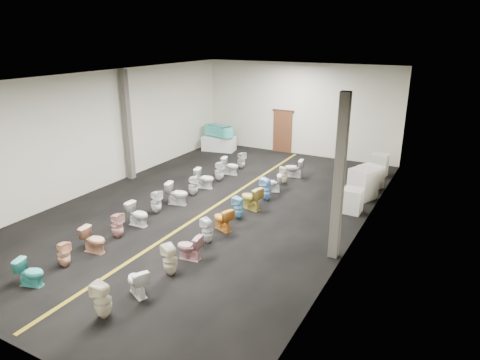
% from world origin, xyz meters
% --- Properties ---
extents(floor, '(16.00, 16.00, 0.00)m').
position_xyz_m(floor, '(0.00, 0.00, 0.00)').
color(floor, black).
rests_on(floor, ground).
extents(ceiling, '(16.00, 16.00, 0.00)m').
position_xyz_m(ceiling, '(0.00, 0.00, 4.50)').
color(ceiling, black).
rests_on(ceiling, ground).
extents(wall_back, '(10.00, 0.00, 10.00)m').
position_xyz_m(wall_back, '(0.00, 8.00, 2.25)').
color(wall_back, beige).
rests_on(wall_back, ground).
extents(wall_left, '(0.00, 16.00, 16.00)m').
position_xyz_m(wall_left, '(-5.00, 0.00, 2.25)').
color(wall_left, beige).
rests_on(wall_left, ground).
extents(wall_right, '(0.00, 16.00, 16.00)m').
position_xyz_m(wall_right, '(5.00, 0.00, 2.25)').
color(wall_right, beige).
rests_on(wall_right, ground).
extents(aisle_stripe, '(0.12, 15.60, 0.01)m').
position_xyz_m(aisle_stripe, '(0.00, 0.00, 0.00)').
color(aisle_stripe, olive).
rests_on(aisle_stripe, floor).
extents(back_door, '(1.00, 0.10, 2.10)m').
position_xyz_m(back_door, '(-0.80, 7.94, 1.05)').
color(back_door, '#562D19').
rests_on(back_door, floor).
extents(door_frame, '(1.15, 0.08, 0.10)m').
position_xyz_m(door_frame, '(-0.80, 7.95, 2.12)').
color(door_frame, '#331C11').
rests_on(door_frame, back_door).
extents(column_left, '(0.25, 0.25, 4.50)m').
position_xyz_m(column_left, '(-4.75, 1.00, 2.25)').
color(column_left, '#59544C').
rests_on(column_left, floor).
extents(column_right, '(0.25, 0.25, 4.50)m').
position_xyz_m(column_right, '(4.75, -1.50, 2.25)').
color(column_right, '#59544C').
rests_on(column_right, floor).
extents(display_table, '(1.79, 1.13, 0.74)m').
position_xyz_m(display_table, '(-3.80, 6.59, 0.37)').
color(display_table, white).
rests_on(display_table, floor).
extents(bathtub, '(1.83, 0.95, 0.55)m').
position_xyz_m(bathtub, '(-3.80, 6.59, 1.07)').
color(bathtub, '#40BAB1').
rests_on(bathtub, display_table).
extents(appliance_crate_a, '(0.65, 0.65, 0.83)m').
position_xyz_m(appliance_crate_a, '(4.40, 1.79, 0.42)').
color(appliance_crate_a, silver).
rests_on(appliance_crate_a, floor).
extents(appliance_crate_b, '(1.09, 1.09, 1.13)m').
position_xyz_m(appliance_crate_b, '(4.40, 3.29, 0.56)').
color(appliance_crate_b, silver).
rests_on(appliance_crate_b, floor).
extents(appliance_crate_c, '(1.04, 1.04, 0.90)m').
position_xyz_m(appliance_crate_c, '(4.40, 4.56, 0.45)').
color(appliance_crate_c, white).
rests_on(appliance_crate_c, floor).
extents(appliance_crate_d, '(0.70, 0.70, 0.96)m').
position_xyz_m(appliance_crate_d, '(4.40, 6.28, 0.48)').
color(appliance_crate_d, silver).
rests_on(appliance_crate_d, floor).
extents(toilet_left_0, '(0.76, 0.57, 0.69)m').
position_xyz_m(toilet_left_0, '(-1.29, -6.40, 0.35)').
color(toilet_left_0, '#40B4AC').
rests_on(toilet_left_0, floor).
extents(toilet_left_1, '(0.37, 0.36, 0.71)m').
position_xyz_m(toilet_left_1, '(-1.32, -5.40, 0.36)').
color(toilet_left_1, '#F5B68E').
rests_on(toilet_left_1, floor).
extents(toilet_left_2, '(0.76, 0.49, 0.74)m').
position_xyz_m(toilet_left_2, '(-1.22, -4.45, 0.37)').
color(toilet_left_2, tan).
rests_on(toilet_left_2, floor).
extents(toilet_left_3, '(0.37, 0.36, 0.79)m').
position_xyz_m(toilet_left_3, '(-1.29, -3.47, 0.39)').
color(toilet_left_3, '#E19F97').
rests_on(toilet_left_3, floor).
extents(toilet_left_4, '(0.74, 0.43, 0.76)m').
position_xyz_m(toilet_left_4, '(-1.32, -2.52, 0.38)').
color(toilet_left_4, silver).
rests_on(toilet_left_4, floor).
extents(toilet_left_5, '(0.38, 0.38, 0.80)m').
position_xyz_m(toilet_left_5, '(-1.44, -1.45, 0.40)').
color(toilet_left_5, white).
rests_on(toilet_left_5, floor).
extents(toilet_left_6, '(0.87, 0.61, 0.81)m').
position_xyz_m(toilet_left_6, '(-1.28, -0.47, 0.40)').
color(toilet_left_6, silver).
rests_on(toilet_left_6, floor).
extents(toilet_left_7, '(0.44, 0.43, 0.77)m').
position_xyz_m(toilet_left_7, '(-1.29, 0.53, 0.39)').
color(toilet_left_7, silver).
rests_on(toilet_left_7, floor).
extents(toilet_left_8, '(0.83, 0.55, 0.79)m').
position_xyz_m(toilet_left_8, '(-1.36, 1.44, 0.39)').
color(toilet_left_8, white).
rests_on(toilet_left_8, floor).
extents(toilet_left_9, '(0.38, 0.37, 0.83)m').
position_xyz_m(toilet_left_9, '(-1.29, 2.46, 0.41)').
color(toilet_left_9, white).
rests_on(toilet_left_9, floor).
extents(toilet_left_10, '(0.78, 0.50, 0.76)m').
position_xyz_m(toilet_left_10, '(-1.30, 3.41, 0.38)').
color(toilet_left_10, white).
rests_on(toilet_left_10, floor).
extents(toilet_left_11, '(0.44, 0.44, 0.77)m').
position_xyz_m(toilet_left_11, '(-1.28, 4.38, 0.38)').
color(toilet_left_11, silver).
rests_on(toilet_left_11, floor).
extents(toilet_right_0, '(0.41, 0.40, 0.84)m').
position_xyz_m(toilet_right_0, '(1.17, -6.49, 0.42)').
color(toilet_right_0, beige).
rests_on(toilet_right_0, floor).
extents(toilet_right_1, '(0.79, 0.65, 0.70)m').
position_xyz_m(toilet_right_1, '(1.25, -5.49, 0.35)').
color(toilet_right_1, white).
rests_on(toilet_right_1, floor).
extents(toilet_right_2, '(0.50, 0.49, 0.82)m').
position_xyz_m(toilet_right_2, '(1.39, -4.40, 0.41)').
color(toilet_right_2, beige).
rests_on(toilet_right_2, floor).
extents(toilet_right_3, '(0.75, 0.48, 0.73)m').
position_xyz_m(toilet_right_3, '(1.37, -3.53, 0.36)').
color(toilet_right_3, '#D4989E').
rests_on(toilet_right_3, floor).
extents(toilet_right_4, '(0.42, 0.42, 0.74)m').
position_xyz_m(toilet_right_4, '(1.26, -2.45, 0.37)').
color(toilet_right_4, silver).
rests_on(toilet_right_4, floor).
extents(toilet_right_5, '(0.82, 0.65, 0.74)m').
position_xyz_m(toilet_right_5, '(1.22, -1.52, 0.37)').
color(toilet_right_5, orange).
rests_on(toilet_right_5, floor).
extents(toilet_right_6, '(0.36, 0.36, 0.76)m').
position_xyz_m(toilet_right_6, '(1.24, -0.53, 0.38)').
color(toilet_right_6, '#76BFE2').
rests_on(toilet_right_6, floor).
extents(toilet_right_7, '(0.91, 0.67, 0.83)m').
position_xyz_m(toilet_right_7, '(1.24, 0.38, 0.42)').
color(toilet_right_7, gold).
rests_on(toilet_right_7, floor).
extents(toilet_right_8, '(0.47, 0.47, 0.85)m').
position_xyz_m(toilet_right_8, '(1.34, 1.39, 0.43)').
color(toilet_right_8, '#80B6EF').
rests_on(toilet_right_8, floor).
extents(toilet_right_9, '(0.78, 0.60, 0.70)m').
position_xyz_m(toilet_right_9, '(1.18, 2.34, 0.35)').
color(toilet_right_9, white).
rests_on(toilet_right_9, floor).
extents(toilet_right_10, '(0.37, 0.36, 0.70)m').
position_xyz_m(toilet_right_10, '(1.19, 3.43, 0.35)').
color(toilet_right_10, '#F3E6C4').
rests_on(toilet_right_10, floor).
extents(toilet_right_11, '(0.83, 0.56, 0.78)m').
position_xyz_m(toilet_right_11, '(1.25, 4.39, 0.39)').
color(toilet_right_11, silver).
rests_on(toilet_right_11, floor).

